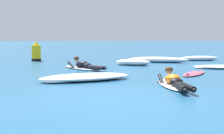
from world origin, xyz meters
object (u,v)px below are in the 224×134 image
at_px(drifting_surfboard, 194,73).
at_px(surfer_near, 174,82).
at_px(channel_marker_buoy, 36,53).
at_px(surfer_far, 84,66).

bearing_deg(drifting_surfboard, surfer_near, -115.49).
relative_size(surfer_near, channel_marker_buoy, 2.58).
distance_m(surfer_near, drifting_surfboard, 3.22).
bearing_deg(surfer_far, surfer_near, -63.89).
height_order(drifting_surfboard, channel_marker_buoy, channel_marker_buoy).
bearing_deg(surfer_near, surfer_far, 116.11).
bearing_deg(surfer_near, drifting_surfboard, 64.51).
xyz_separation_m(drifting_surfboard, channel_marker_buoy, (-6.36, 6.76, 0.38)).
xyz_separation_m(surfer_near, channel_marker_buoy, (-4.98, 9.67, 0.28)).
relative_size(surfer_near, surfer_far, 1.16).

